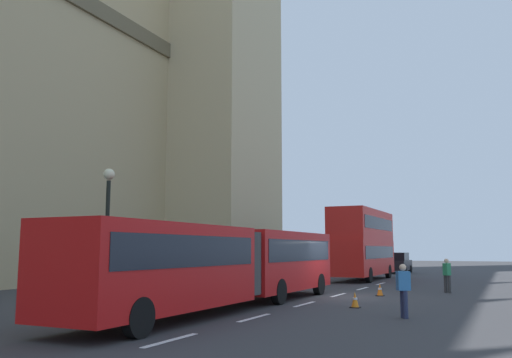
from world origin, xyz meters
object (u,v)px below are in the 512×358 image
object	(u,v)px
articulated_bus	(230,260)
traffic_cone_middle	(380,290)
street_lamp	(107,226)
double_decker_bus	(363,241)
sedan_lead	(398,263)
pedestrian_near_cones	(404,289)
traffic_cone_west	(355,300)
pedestrian_by_kerb	(447,274)

from	to	relation	value
articulated_bus	traffic_cone_middle	world-z (taller)	articulated_bus
articulated_bus	street_lamp	world-z (taller)	street_lamp
double_decker_bus	sedan_lead	distance (m)	12.26
sedan_lead	pedestrian_near_cones	world-z (taller)	sedan_lead
articulated_bus	sedan_lead	bearing A→B (deg)	-0.36
double_decker_bus	traffic_cone_west	xyz separation A→B (m)	(-17.88, -4.13, -2.43)
traffic_cone_west	traffic_cone_middle	distance (m)	5.39
pedestrian_near_cones	pedestrian_by_kerb	distance (m)	10.84
pedestrian_near_cones	pedestrian_by_kerb	world-z (taller)	same
traffic_cone_west	traffic_cone_middle	size ratio (longest dim) A/B	1.00
articulated_bus	sedan_lead	world-z (taller)	articulated_bus
traffic_cone_middle	pedestrian_by_kerb	xyz separation A→B (m)	(3.20, -2.67, 0.63)
double_decker_bus	sedan_lead	xyz separation A→B (m)	(12.13, -0.21, -1.80)
traffic_cone_west	street_lamp	world-z (taller)	street_lamp
articulated_bus	pedestrian_by_kerb	xyz separation A→B (m)	(10.76, -6.54, -0.83)
double_decker_bus	traffic_cone_middle	xyz separation A→B (m)	(-12.49, -3.88, -2.43)
double_decker_bus	pedestrian_by_kerb	xyz separation A→B (m)	(-9.30, -6.54, -1.80)
traffic_cone_middle	street_lamp	size ratio (longest dim) A/B	0.11
articulated_bus	traffic_cone_west	world-z (taller)	articulated_bus
street_lamp	pedestrian_near_cones	world-z (taller)	street_lamp
traffic_cone_west	street_lamp	xyz separation A→B (m)	(-3.76, 8.63, 2.77)
sedan_lead	traffic_cone_middle	bearing A→B (deg)	-171.52
sedan_lead	pedestrian_by_kerb	distance (m)	22.35
sedan_lead	double_decker_bus	bearing A→B (deg)	179.03
sedan_lead	pedestrian_by_kerb	bearing A→B (deg)	-163.52
street_lamp	articulated_bus	bearing A→B (deg)	-70.68
sedan_lead	pedestrian_near_cones	size ratio (longest dim) A/B	2.60
traffic_cone_west	pedestrian_by_kerb	xyz separation A→B (m)	(8.58, -2.42, 0.63)
double_decker_bus	pedestrian_by_kerb	size ratio (longest dim) A/B	5.73
articulated_bus	traffic_cone_west	distance (m)	4.89
articulated_bus	pedestrian_near_cones	bearing A→B (deg)	-90.66
sedan_lead	articulated_bus	bearing A→B (deg)	179.64
sedan_lead	pedestrian_near_cones	distance (m)	32.83
sedan_lead	traffic_cone_west	bearing A→B (deg)	-172.56
pedestrian_by_kerb	pedestrian_near_cones	bearing A→B (deg)	178.74
articulated_bus	sedan_lead	xyz separation A→B (m)	(32.19, -0.20, -0.83)
traffic_cone_middle	street_lamp	distance (m)	12.71
articulated_bus	double_decker_bus	distance (m)	20.08
sedan_lead	traffic_cone_west	world-z (taller)	sedan_lead
double_decker_bus	traffic_cone_middle	bearing A→B (deg)	-162.76
double_decker_bus	traffic_cone_west	bearing A→B (deg)	-167.00
double_decker_bus	traffic_cone_west	size ratio (longest dim) A/B	16.69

